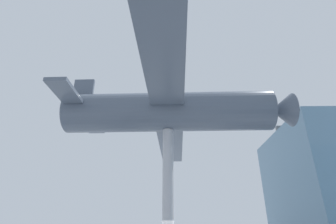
{
  "coord_description": "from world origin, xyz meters",
  "views": [
    {
      "loc": [
        12.5,
        0.21,
        1.95
      ],
      "look_at": [
        0.0,
        0.0,
        7.81
      ],
      "focal_mm": 28.0,
      "sensor_mm": 36.0,
      "label": 1
    }
  ],
  "objects": [
    {
      "name": "support_pylon_central",
      "position": [
        0.0,
        0.0,
        3.39
      ],
      "size": [
        0.53,
        0.53,
        6.78
      ],
      "color": "#B7B7BC",
      "rests_on": "ground_plane"
    },
    {
      "name": "suspended_airplane",
      "position": [
        0.0,
        0.23,
        7.82
      ],
      "size": [
        20.02,
        12.21,
        3.11
      ],
      "rotation": [
        0.0,
        0.0,
        -0.02
      ],
      "color": "#4C5666",
      "rests_on": "support_pylon_central"
    }
  ]
}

